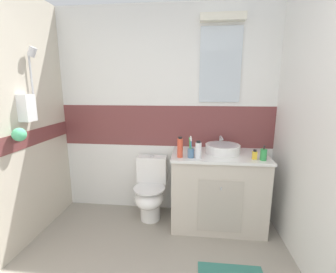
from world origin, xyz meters
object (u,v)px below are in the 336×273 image
at_px(perfume_flask_small, 255,155).
at_px(mouthwash_bottle, 198,150).
at_px(sink_basin, 223,148).
at_px(toilet, 150,191).
at_px(soap_dispenser, 263,155).
at_px(toothbrush_cup, 191,152).
at_px(shampoo_bottle_tall, 180,147).

xyz_separation_m(perfume_flask_small, mouthwash_bottle, (-0.57, -0.02, 0.04)).
xyz_separation_m(sink_basin, mouthwash_bottle, (-0.27, -0.23, 0.04)).
distance_m(toilet, soap_dispenser, 1.34).
height_order(toilet, toothbrush_cup, toothbrush_cup).
distance_m(toothbrush_cup, perfume_flask_small, 0.65).
bearing_deg(shampoo_bottle_tall, toilet, 148.66).
bearing_deg(perfume_flask_small, mouthwash_bottle, -177.75).
relative_size(toilet, mouthwash_bottle, 4.11).
distance_m(toothbrush_cup, mouthwash_bottle, 0.08).
distance_m(sink_basin, shampoo_bottle_tall, 0.52).
bearing_deg(toilet, sink_basin, -0.01).
xyz_separation_m(sink_basin, shampoo_bottle_tall, (-0.46, -0.22, 0.05)).
relative_size(soap_dispenser, perfume_flask_small, 1.53).
bearing_deg(sink_basin, soap_dispenser, -32.28).
bearing_deg(toothbrush_cup, mouthwash_bottle, -8.42).
distance_m(soap_dispenser, shampoo_bottle_tall, 0.84).
relative_size(sink_basin, mouthwash_bottle, 2.32).
bearing_deg(mouthwash_bottle, perfume_flask_small, 2.25).
height_order(toothbrush_cup, perfume_flask_small, toothbrush_cup).
bearing_deg(soap_dispenser, sink_basin, 147.72).
height_order(perfume_flask_small, mouthwash_bottle, mouthwash_bottle).
height_order(soap_dispenser, perfume_flask_small, soap_dispenser).
relative_size(perfume_flask_small, shampoo_bottle_tall, 0.46).
distance_m(toothbrush_cup, shampoo_bottle_tall, 0.12).
xyz_separation_m(mouthwash_bottle, shampoo_bottle_tall, (-0.19, 0.01, 0.02)).
height_order(toilet, shampoo_bottle_tall, shampoo_bottle_tall).
height_order(soap_dispenser, shampoo_bottle_tall, shampoo_bottle_tall).
distance_m(sink_basin, toothbrush_cup, 0.41).
xyz_separation_m(toilet, soap_dispenser, (1.20, -0.24, 0.56)).
bearing_deg(soap_dispenser, perfume_flask_small, 162.38).
bearing_deg(toilet, soap_dispenser, -11.15).
relative_size(sink_basin, toilet, 0.56).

